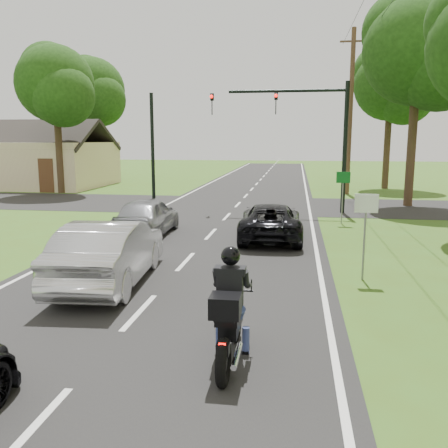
{
  "coord_description": "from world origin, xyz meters",
  "views": [
    {
      "loc": [
        3.03,
        -8.64,
        3.4
      ],
      "look_at": [
        1.25,
        3.0,
        1.3
      ],
      "focal_mm": 38.0,
      "sensor_mm": 36.0,
      "label": 1
    }
  ],
  "objects_px": {
    "dark_suv": "(271,221)",
    "silver_sedan": "(110,252)",
    "motorcycle_rider": "(230,318)",
    "traffic_signal": "(305,123)",
    "sign_white": "(366,216)",
    "sign_green": "(343,185)",
    "silver_suv": "(147,216)",
    "utility_pole_far": "(350,112)"
  },
  "relations": [
    {
      "from": "dark_suv",
      "to": "silver_sedan",
      "type": "xyz_separation_m",
      "value": [
        -3.49,
        -5.75,
        0.15
      ]
    },
    {
      "from": "motorcycle_rider",
      "to": "dark_suv",
      "type": "height_order",
      "value": "motorcycle_rider"
    },
    {
      "from": "motorcycle_rider",
      "to": "traffic_signal",
      "type": "xyz_separation_m",
      "value": [
        1.26,
        15.86,
        3.41
      ]
    },
    {
      "from": "silver_sedan",
      "to": "sign_white",
      "type": "distance_m",
      "value": 6.18
    },
    {
      "from": "sign_green",
      "to": "silver_suv",
      "type": "bearing_deg",
      "value": -153.96
    },
    {
      "from": "dark_suv",
      "to": "sign_white",
      "type": "height_order",
      "value": "sign_white"
    },
    {
      "from": "dark_suv",
      "to": "silver_suv",
      "type": "distance_m",
      "value": 4.41
    },
    {
      "from": "dark_suv",
      "to": "silver_sedan",
      "type": "bearing_deg",
      "value": 56.36
    },
    {
      "from": "silver_suv",
      "to": "silver_sedan",
      "type": "bearing_deg",
      "value": 97.83
    },
    {
      "from": "sign_white",
      "to": "sign_green",
      "type": "height_order",
      "value": "same"
    },
    {
      "from": "motorcycle_rider",
      "to": "utility_pole_far",
      "type": "distance_m",
      "value": 24.61
    },
    {
      "from": "dark_suv",
      "to": "silver_suv",
      "type": "height_order",
      "value": "silver_suv"
    },
    {
      "from": "dark_suv",
      "to": "sign_white",
      "type": "bearing_deg",
      "value": 116.58
    },
    {
      "from": "traffic_signal",
      "to": "utility_pole_far",
      "type": "bearing_deg",
      "value": 70.32
    },
    {
      "from": "sign_white",
      "to": "sign_green",
      "type": "xyz_separation_m",
      "value": [
        0.2,
        8.0,
        0.0
      ]
    },
    {
      "from": "traffic_signal",
      "to": "utility_pole_far",
      "type": "distance_m",
      "value": 8.55
    },
    {
      "from": "traffic_signal",
      "to": "sign_green",
      "type": "distance_m",
      "value": 4.24
    },
    {
      "from": "traffic_signal",
      "to": "utility_pole_far",
      "type": "height_order",
      "value": "utility_pole_far"
    },
    {
      "from": "motorcycle_rider",
      "to": "traffic_signal",
      "type": "relative_size",
      "value": 0.34
    },
    {
      "from": "silver_suv",
      "to": "sign_green",
      "type": "bearing_deg",
      "value": -155.23
    },
    {
      "from": "motorcycle_rider",
      "to": "traffic_signal",
      "type": "bearing_deg",
      "value": 85.15
    },
    {
      "from": "dark_suv",
      "to": "sign_green",
      "type": "xyz_separation_m",
      "value": [
        2.71,
        3.46,
        0.97
      ]
    },
    {
      "from": "traffic_signal",
      "to": "sign_green",
      "type": "relative_size",
      "value": 3.0
    },
    {
      "from": "utility_pole_far",
      "to": "silver_sedan",
      "type": "bearing_deg",
      "value": -110.35
    },
    {
      "from": "motorcycle_rider",
      "to": "sign_green",
      "type": "distance_m",
      "value": 13.18
    },
    {
      "from": "utility_pole_far",
      "to": "sign_white",
      "type": "bearing_deg",
      "value": -94.51
    },
    {
      "from": "utility_pole_far",
      "to": "motorcycle_rider",
      "type": "bearing_deg",
      "value": -99.79
    },
    {
      "from": "silver_suv",
      "to": "dark_suv",
      "type": "bearing_deg",
      "value": 178.98
    },
    {
      "from": "sign_white",
      "to": "utility_pole_far",
      "type": "bearing_deg",
      "value": 85.49
    },
    {
      "from": "motorcycle_rider",
      "to": "utility_pole_far",
      "type": "bearing_deg",
      "value": 79.89
    },
    {
      "from": "traffic_signal",
      "to": "silver_sedan",
      "type": "bearing_deg",
      "value": -110.79
    },
    {
      "from": "sign_white",
      "to": "sign_green",
      "type": "relative_size",
      "value": 1.0
    },
    {
      "from": "motorcycle_rider",
      "to": "silver_suv",
      "type": "bearing_deg",
      "value": 114.36
    },
    {
      "from": "utility_pole_far",
      "to": "sign_white",
      "type": "height_order",
      "value": "utility_pole_far"
    },
    {
      "from": "silver_sedan",
      "to": "traffic_signal",
      "type": "bearing_deg",
      "value": -115.36
    },
    {
      "from": "motorcycle_rider",
      "to": "dark_suv",
      "type": "relative_size",
      "value": 0.48
    },
    {
      "from": "silver_suv",
      "to": "sign_white",
      "type": "xyz_separation_m",
      "value": [
        6.92,
        -4.52,
        0.9
      ]
    },
    {
      "from": "motorcycle_rider",
      "to": "sign_green",
      "type": "bearing_deg",
      "value": 77.3
    },
    {
      "from": "dark_suv",
      "to": "motorcycle_rider",
      "type": "bearing_deg",
      "value": 86.98
    },
    {
      "from": "motorcycle_rider",
      "to": "silver_suv",
      "type": "height_order",
      "value": "motorcycle_rider"
    },
    {
      "from": "sign_white",
      "to": "sign_green",
      "type": "bearing_deg",
      "value": 88.57
    },
    {
      "from": "utility_pole_far",
      "to": "sign_green",
      "type": "bearing_deg",
      "value": -96.73
    }
  ]
}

